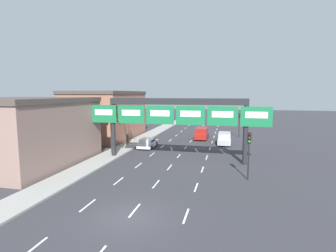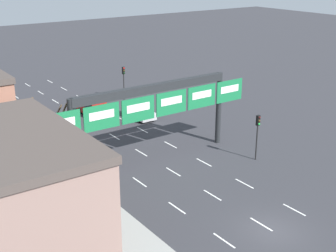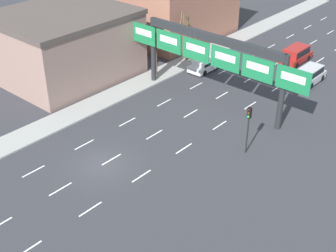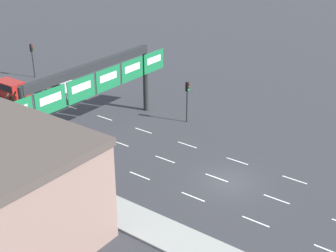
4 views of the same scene
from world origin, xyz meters
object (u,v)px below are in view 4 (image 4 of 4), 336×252
suv_silver (60,87)px  suv_red (10,88)px  traffic_light_near_gantry (32,54)px  traffic_light_mid_block (187,94)px  sign_gantry (93,81)px  tree_bare_closest (10,130)px  car_white (11,131)px

suv_silver → suv_red: suv_red is taller
traffic_light_near_gantry → traffic_light_mid_block: 22.89m
traffic_light_near_gantry → traffic_light_mid_block: size_ratio=1.02×
sign_gantry → tree_bare_closest: bearing=170.9°
sign_gantry → suv_red: size_ratio=4.18×
tree_bare_closest → car_white: bearing=56.3°
car_white → traffic_light_mid_block: size_ratio=0.99×
suv_red → traffic_light_near_gantry: 7.16m
traffic_light_near_gantry → traffic_light_mid_block: (-0.01, -22.89, -0.06)m
suv_silver → tree_bare_closest: size_ratio=0.68×
suv_silver → traffic_light_near_gantry: (2.29, 7.29, 2.04)m
traffic_light_near_gantry → tree_bare_closest: 22.67m
suv_red → tree_bare_closest: tree_bare_closest is taller
traffic_light_mid_block → tree_bare_closest: size_ratio=0.66×
sign_gantry → traffic_light_near_gantry: 19.47m
tree_bare_closest → suv_red: bearing=54.5°
sign_gantry → car_white: (-5.05, 5.80, -4.62)m
suv_silver → traffic_light_mid_block: traffic_light_mid_block is taller
suv_silver → car_white: bearing=-154.9°
suv_red → traffic_light_near_gantry: (6.01, 3.33, 1.99)m
suv_silver → traffic_light_mid_block: 15.89m
sign_gantry → traffic_light_mid_block: 9.26m
suv_red → traffic_light_mid_block: bearing=-72.9°
sign_gantry → traffic_light_near_gantry: size_ratio=4.73×
suv_red → traffic_light_near_gantry: size_ratio=1.13×
suv_red → traffic_light_mid_block: (6.00, -19.57, 1.93)m
traffic_light_mid_block → traffic_light_near_gantry: bearing=90.0°
suv_silver → traffic_light_mid_block: size_ratio=1.02×
traffic_light_near_gantry → car_white: bearing=-136.0°
sign_gantry → car_white: 8.97m
car_white → suv_red: (6.45, 8.73, 0.33)m
suv_silver → suv_red: (-3.72, 3.97, 0.05)m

